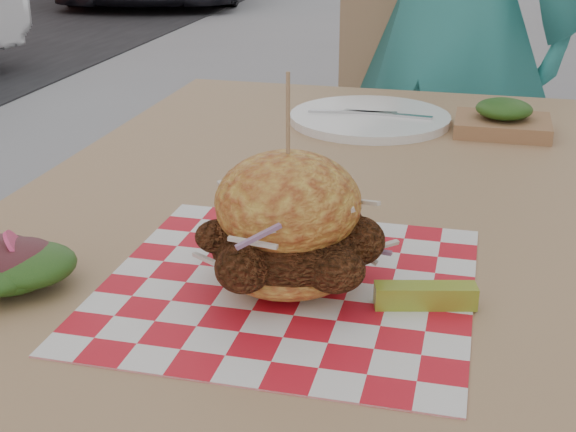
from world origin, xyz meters
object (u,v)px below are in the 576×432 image
(patio_table, at_px, (329,249))
(patio_chair, at_px, (419,127))
(diner, at_px, (453,17))
(sandwich, at_px, (288,230))

(patio_table, height_order, patio_chair, patio_chair)
(diner, height_order, patio_table, diner)
(patio_table, xyz_separation_m, sandwich, (0.01, -0.27, 0.14))
(patio_chair, xyz_separation_m, sandwich, (-0.02, -1.31, 0.26))
(patio_chair, height_order, sandwich, sandwich)
(patio_table, height_order, sandwich, sandwich)
(diner, height_order, patio_chair, diner)
(patio_chair, relative_size, sandwich, 4.48)
(patio_chair, distance_m, sandwich, 1.34)
(diner, relative_size, patio_table, 1.39)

